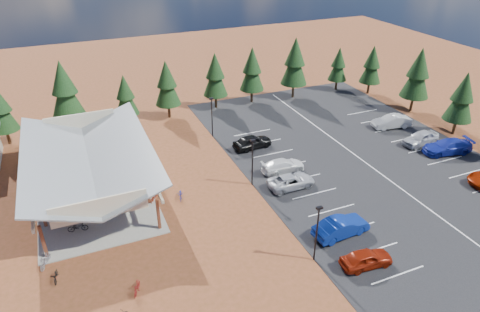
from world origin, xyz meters
TOP-DOWN VIEW (x-y plane):
  - ground at (0.00, 0.00)m, footprint 140.00×140.00m
  - asphalt_lot at (18.50, 3.00)m, footprint 27.00×44.00m
  - concrete_pad at (-10.00, 7.00)m, footprint 10.60×18.60m
  - bike_pavilion at (-10.00, 7.00)m, footprint 11.65×19.40m
  - lamp_post_0 at (5.00, -10.00)m, footprint 0.50×0.25m
  - lamp_post_1 at (5.00, 2.00)m, footprint 0.50×0.25m
  - lamp_post_2 at (5.00, 14.00)m, footprint 0.50×0.25m
  - trash_bin_0 at (-4.55, 4.78)m, footprint 0.60×0.60m
  - trash_bin_1 at (-3.23, 6.49)m, footprint 0.60×0.60m
  - pine_1 at (-18.30, 21.76)m, footprint 3.23×3.23m
  - pine_2 at (-10.99, 22.36)m, footprint 3.98×3.98m
  - pine_3 at (-4.00, 21.35)m, footprint 2.97×2.97m
  - pine_4 at (1.58, 21.93)m, footprint 3.41×3.41m
  - pine_5 at (8.64, 22.70)m, footprint 3.44×3.44m
  - pine_6 at (14.25, 22.65)m, footprint 3.52×3.52m
  - pine_7 at (20.80, 21.95)m, footprint 3.91×3.91m
  - pine_8 at (28.79, 22.26)m, footprint 2.89×2.89m
  - pine_11 at (33.35, 2.96)m, footprint 3.46×3.46m
  - pine_12 at (33.62, 10.81)m, footprint 3.88×3.88m
  - pine_13 at (32.49, 18.96)m, footprint 3.21×3.21m
  - bike_0 at (-12.01, 0.90)m, footprint 1.78×0.87m
  - bike_1 at (-11.93, 6.53)m, footprint 1.85×0.53m
  - bike_2 at (-11.46, 8.05)m, footprint 1.62×0.69m
  - bike_3 at (-12.46, 14.80)m, footprint 1.66×0.82m
  - bike_4 at (-8.83, 1.92)m, footprint 1.98×1.10m
  - bike_5 at (-6.61, 5.03)m, footprint 1.83×0.80m
  - bike_6 at (-7.62, 7.28)m, footprint 1.93×1.07m
  - bike_7 at (-6.64, 13.29)m, footprint 1.78×0.79m
  - bike_8 at (-14.01, -4.36)m, footprint 0.71×1.58m
  - bike_9 at (-14.68, -2.47)m, footprint 1.22×1.75m
  - bike_11 at (-8.64, -7.96)m, footprint 1.04×1.60m
  - bike_14 at (-2.41, 2.43)m, footprint 0.99×1.76m
  - bike_15 at (-4.85, 3.05)m, footprint 1.35×1.68m
  - car_0 at (8.33, -12.17)m, footprint 4.30×2.03m
  - car_1 at (8.66, -8.28)m, footprint 5.21×2.18m
  - car_2 at (8.42, 0.01)m, footprint 4.92×2.31m
  - car_3 at (9.10, 3.06)m, footprint 4.78×1.95m
  - car_4 at (8.31, 9.27)m, footprint 4.89×2.44m
  - car_7 at (28.50, -0.65)m, footprint 5.99×3.37m
  - car_8 at (27.27, 2.27)m, footprint 4.95×2.37m
  - car_9 at (27.26, 7.42)m, footprint 5.22×2.59m

SIDE VIEW (x-z plane):
  - ground at x=0.00m, z-range 0.00..0.00m
  - asphalt_lot at x=18.50m, z-range 0.00..0.04m
  - concrete_pad at x=-10.00m, z-range 0.00..0.10m
  - bike_8 at x=-14.01m, z-range 0.00..0.80m
  - bike_14 at x=-2.41m, z-range 0.00..0.88m
  - trash_bin_0 at x=-4.55m, z-range 0.00..0.90m
  - trash_bin_1 at x=-3.23m, z-range 0.00..0.90m
  - bike_11 at x=-8.64m, z-range 0.00..0.93m
  - bike_15 at x=-4.85m, z-range 0.00..1.02m
  - bike_2 at x=-11.46m, z-range 0.10..0.93m
  - bike_9 at x=-14.68m, z-range 0.00..1.03m
  - bike_0 at x=-12.01m, z-range 0.10..1.00m
  - bike_3 at x=-12.46m, z-range 0.10..1.06m
  - bike_6 at x=-7.62m, z-range 0.10..1.06m
  - bike_4 at x=-8.83m, z-range 0.10..1.09m
  - bike_7 at x=-6.64m, z-range 0.10..1.13m
  - bike_5 at x=-6.61m, z-range 0.10..1.16m
  - bike_1 at x=-11.93m, z-range 0.10..1.21m
  - car_2 at x=8.42m, z-range 0.04..1.40m
  - car_3 at x=9.10m, z-range 0.04..1.43m
  - car_0 at x=8.33m, z-range 0.04..1.46m
  - car_4 at x=8.31m, z-range 0.04..1.64m
  - car_8 at x=27.27m, z-range 0.04..1.67m
  - car_7 at x=28.50m, z-range 0.04..1.68m
  - car_9 at x=27.26m, z-range 0.04..1.68m
  - car_1 at x=8.66m, z-range 0.04..1.71m
  - lamp_post_0 at x=5.00m, z-range 0.41..5.55m
  - lamp_post_1 at x=5.00m, z-range 0.41..5.55m
  - lamp_post_2 at x=5.00m, z-range 0.41..5.55m
  - bike_pavilion at x=-10.00m, z-range 1.34..6.31m
  - pine_8 at x=28.79m, z-range 0.74..7.47m
  - pine_3 at x=-4.00m, z-range 0.76..7.67m
  - pine_13 at x=32.49m, z-range 0.82..8.29m
  - pine_1 at x=-18.30m, z-range 0.83..8.35m
  - pine_4 at x=1.58m, z-range 0.88..8.81m
  - pine_5 at x=8.64m, z-range 0.88..8.89m
  - pine_11 at x=33.35m, z-range 0.89..8.95m
  - pine_6 at x=14.25m, z-range 0.91..9.11m
  - pine_12 at x=33.62m, z-range 1.00..10.05m
  - pine_7 at x=20.80m, z-range 1.01..10.12m
  - pine_2 at x=-10.99m, z-range 1.03..10.31m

